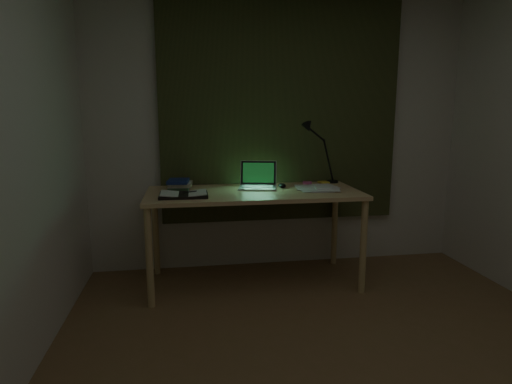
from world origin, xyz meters
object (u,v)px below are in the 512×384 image
at_px(book_stack, 179,184).
at_px(desk, 254,238).
at_px(loose_papers, 317,188).
at_px(desk_lamp, 334,154).
at_px(laptop, 258,176).
at_px(open_textbook, 184,194).

bearing_deg(book_stack, desk, -16.74).
height_order(desk, book_stack, book_stack).
bearing_deg(desk, book_stack, 163.26).
bearing_deg(desk, loose_papers, 1.87).
bearing_deg(loose_papers, desk, -178.13).
height_order(loose_papers, desk_lamp, desk_lamp).
bearing_deg(laptop, open_textbook, -146.37).
height_order(laptop, book_stack, laptop).
bearing_deg(open_textbook, loose_papers, 8.72).
relative_size(desk, loose_papers, 5.48).
bearing_deg(open_textbook, laptop, 21.93).
distance_m(loose_papers, desk_lamp, 0.46).
relative_size(open_textbook, desk_lamp, 0.69).
xyz_separation_m(loose_papers, desk_lamp, (0.24, 0.29, 0.26)).
xyz_separation_m(desk, laptop, (0.05, 0.10, 0.52)).
bearing_deg(book_stack, desk_lamp, 5.05).
bearing_deg(desk_lamp, open_textbook, -159.76).
distance_m(laptop, book_stack, 0.67).
height_order(laptop, desk_lamp, desk_lamp).
height_order(desk, loose_papers, loose_papers).
distance_m(book_stack, loose_papers, 1.18).
height_order(open_textbook, book_stack, book_stack).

